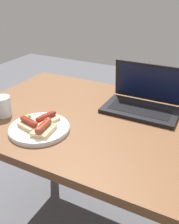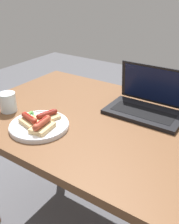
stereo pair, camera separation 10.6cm
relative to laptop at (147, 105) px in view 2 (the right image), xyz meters
The scene contains 8 objects.
desk 0.23m from the laptop, 118.58° to the right, with size 1.36×0.82×0.74m.
laptop is the anchor object (origin of this frame).
plate 0.51m from the laptop, 129.94° to the right, with size 0.25×0.25×0.02m.
sausage_toast_left 0.47m from the laptop, 134.69° to the right, with size 0.10×0.12×0.04m.
sausage_toast_middle 0.50m from the laptop, 124.69° to the right, with size 0.08×0.11×0.05m.
sausage_toast_right 0.54m from the laptop, 131.50° to the right, with size 0.10×0.08×0.05m.
salad_pile 0.55m from the laptop, 140.01° to the right, with size 0.07×0.07×0.01m.
drinking_glass 0.66m from the laptop, 147.41° to the right, with size 0.08×0.08×0.09m.
Camera 2 is at (0.46, -0.86, 1.29)m, focal length 40.00 mm.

